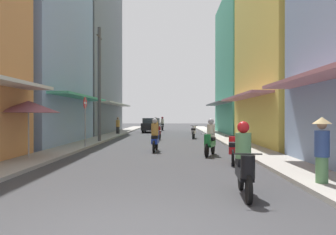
{
  "coord_description": "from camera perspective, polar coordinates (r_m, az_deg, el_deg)",
  "views": [
    {
      "loc": [
        0.7,
        -4.72,
        1.7
      ],
      "look_at": [
        0.32,
        19.46,
        1.56
      ],
      "focal_mm": 35.56,
      "sensor_mm": 36.0,
      "label": 1
    }
  ],
  "objects": [
    {
      "name": "sidewalk_right",
      "position": [
        23.36,
        10.18,
        -3.7
      ],
      "size": [
        1.57,
        52.56,
        0.12
      ],
      "primitive_type": "cube",
      "color": "#ADA89E",
      "rests_on": "ground"
    },
    {
      "name": "motorbike_silver",
      "position": [
        38.07,
        -0.99,
        -1.17
      ],
      "size": [
        0.55,
        1.81,
        1.58
      ],
      "color": "black",
      "rests_on": "ground"
    },
    {
      "name": "pedestrian_crossing",
      "position": [
        8.62,
        24.88,
        -4.76
      ],
      "size": [
        0.44,
        0.44,
        1.67
      ],
      "color": "#598C59",
      "rests_on": "ground"
    },
    {
      "name": "building_right_far",
      "position": [
        31.83,
        14.76,
        8.52
      ],
      "size": [
        7.05,
        10.82,
        12.5
      ],
      "color": "#4CB28C",
      "rests_on": "ground"
    },
    {
      "name": "building_right_mid",
      "position": [
        21.58,
        22.01,
        13.99
      ],
      "size": [
        7.05,
        10.31,
        13.62
      ],
      "color": "#EFD159",
      "rests_on": "ground"
    },
    {
      "name": "street_sign_no_entry",
      "position": [
        17.57,
        -14.01,
        0.37
      ],
      "size": [
        0.07,
        0.6,
        2.65
      ],
      "color": "gray",
      "rests_on": "ground"
    },
    {
      "name": "motorbike_black",
      "position": [
        7.26,
        12.94,
        -7.57
      ],
      "size": [
        0.55,
        1.81,
        1.58
      ],
      "color": "black",
      "rests_on": "ground"
    },
    {
      "name": "motorbike_green",
      "position": [
        14.25,
        7.23,
        -3.68
      ],
      "size": [
        0.74,
        1.74,
        1.58
      ],
      "color": "black",
      "rests_on": "ground"
    },
    {
      "name": "motorbike_blue",
      "position": [
        15.77,
        -2.2,
        -3.29
      ],
      "size": [
        0.55,
        1.81,
        1.58
      ],
      "color": "black",
      "rests_on": "ground"
    },
    {
      "name": "motorbike_red",
      "position": [
        12.11,
        11.04,
        -5.35
      ],
      "size": [
        0.59,
        1.8,
        0.96
      ],
      "color": "black",
      "rests_on": "ground"
    },
    {
      "name": "vendor_umbrella",
      "position": [
        13.59,
        -22.79,
        1.71
      ],
      "size": [
        2.32,
        2.32,
        2.26
      ],
      "color": "#99999E",
      "rests_on": "ground"
    },
    {
      "name": "pedestrian_foreground",
      "position": [
        29.44,
        -8.59,
        -1.47
      ],
      "size": [
        0.34,
        0.34,
        1.56
      ],
      "color": "#262628",
      "rests_on": "ground"
    },
    {
      "name": "building_left_far",
      "position": [
        33.8,
        -14.81,
        12.27
      ],
      "size": [
        7.05,
        13.68,
        17.42
      ],
      "color": "slate",
      "rests_on": "ground"
    },
    {
      "name": "sidewalk_left",
      "position": [
        23.63,
        -11.74,
        -3.66
      ],
      "size": [
        1.57,
        52.56,
        0.12
      ],
      "primitive_type": "cube",
      "color": "#9E9991",
      "rests_on": "ground"
    },
    {
      "name": "parked_car",
      "position": [
        34.02,
        -2.87,
        -1.29
      ],
      "size": [
        1.79,
        4.11,
        1.45
      ],
      "color": "black",
      "rests_on": "ground"
    },
    {
      "name": "ground_plane",
      "position": [
        23.07,
        -0.84,
        -3.9
      ],
      "size": [
        98.03,
        98.03,
        0.0
      ],
      "primitive_type": "plane",
      "color": "#38383A"
    },
    {
      "name": "utility_pole",
      "position": [
        21.3,
        -11.69,
        5.67
      ],
      "size": [
        0.2,
        1.2,
        7.22
      ],
      "color": "#4C4C4F",
      "rests_on": "ground"
    },
    {
      "name": "motorbike_maroon",
      "position": [
        22.79,
        -2.0,
        -2.18
      ],
      "size": [
        0.68,
        1.77,
        1.58
      ],
      "color": "black",
      "rests_on": "ground"
    },
    {
      "name": "motorbike_white",
      "position": [
        24.76,
        4.42,
        -2.44
      ],
      "size": [
        0.55,
        1.8,
        0.96
      ],
      "color": "black",
      "rests_on": "ground"
    }
  ]
}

